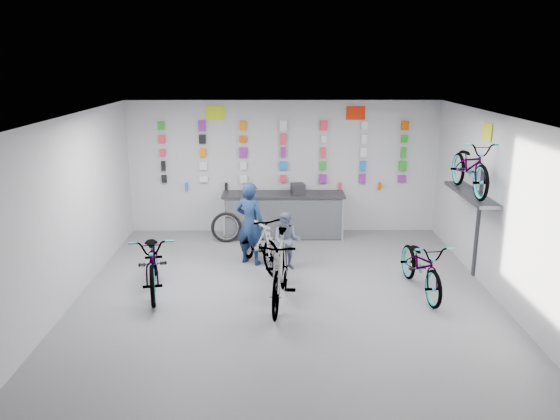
{
  "coord_description": "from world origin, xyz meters",
  "views": [
    {
      "loc": [
        -0.15,
        -8.19,
        3.84
      ],
      "look_at": [
        -0.09,
        1.4,
        1.21
      ],
      "focal_mm": 35.0,
      "sensor_mm": 36.0,
      "label": 1
    }
  ],
  "objects_px": {
    "bike_center": "(280,269)",
    "clerk": "(250,223)",
    "bike_left": "(153,261)",
    "counter": "(283,216)",
    "bike_right": "(422,265)",
    "customer": "(287,241)",
    "bike_service": "(258,240)"
  },
  "relations": [
    {
      "from": "counter",
      "to": "bike_service",
      "type": "distance_m",
      "value": 1.96
    },
    {
      "from": "bike_left",
      "to": "bike_center",
      "type": "relative_size",
      "value": 1.04
    },
    {
      "from": "bike_service",
      "to": "bike_left",
      "type": "bearing_deg",
      "value": -176.18
    },
    {
      "from": "bike_left",
      "to": "bike_service",
      "type": "bearing_deg",
      "value": 18.96
    },
    {
      "from": "bike_left",
      "to": "bike_center",
      "type": "height_order",
      "value": "bike_center"
    },
    {
      "from": "bike_center",
      "to": "bike_right",
      "type": "xyz_separation_m",
      "value": [
        2.41,
        0.44,
        -0.11
      ]
    },
    {
      "from": "clerk",
      "to": "customer",
      "type": "relative_size",
      "value": 1.46
    },
    {
      "from": "bike_left",
      "to": "clerk",
      "type": "relative_size",
      "value": 1.26
    },
    {
      "from": "bike_right",
      "to": "bike_service",
      "type": "bearing_deg",
      "value": 151.56
    },
    {
      "from": "bike_left",
      "to": "clerk",
      "type": "bearing_deg",
      "value": 26.71
    },
    {
      "from": "bike_center",
      "to": "clerk",
      "type": "relative_size",
      "value": 1.21
    },
    {
      "from": "bike_center",
      "to": "clerk",
      "type": "xyz_separation_m",
      "value": [
        -0.56,
        1.84,
        0.22
      ]
    },
    {
      "from": "counter",
      "to": "bike_right",
      "type": "bearing_deg",
      "value": -53.04
    },
    {
      "from": "bike_center",
      "to": "bike_right",
      "type": "relative_size",
      "value": 1.07
    },
    {
      "from": "clerk",
      "to": "customer",
      "type": "bearing_deg",
      "value": -174.54
    },
    {
      "from": "bike_service",
      "to": "customer",
      "type": "height_order",
      "value": "customer"
    },
    {
      "from": "counter",
      "to": "clerk",
      "type": "xyz_separation_m",
      "value": [
        -0.66,
        -1.67,
        0.32
      ]
    },
    {
      "from": "counter",
      "to": "bike_right",
      "type": "xyz_separation_m",
      "value": [
        2.31,
        -3.07,
        -0.0
      ]
    },
    {
      "from": "bike_right",
      "to": "customer",
      "type": "relative_size",
      "value": 1.67
    },
    {
      "from": "counter",
      "to": "bike_right",
      "type": "distance_m",
      "value": 3.84
    },
    {
      "from": "bike_center",
      "to": "bike_service",
      "type": "relative_size",
      "value": 1.08
    },
    {
      "from": "bike_service",
      "to": "clerk",
      "type": "height_order",
      "value": "clerk"
    },
    {
      "from": "counter",
      "to": "bike_service",
      "type": "xyz_separation_m",
      "value": [
        -0.5,
        -1.9,
        0.06
      ]
    },
    {
      "from": "counter",
      "to": "customer",
      "type": "distance_m",
      "value": 1.97
    },
    {
      "from": "bike_right",
      "to": "clerk",
      "type": "relative_size",
      "value": 1.14
    },
    {
      "from": "bike_left",
      "to": "counter",
      "type": "bearing_deg",
      "value": 40.61
    },
    {
      "from": "counter",
      "to": "clerk",
      "type": "height_order",
      "value": "clerk"
    },
    {
      "from": "clerk",
      "to": "bike_right",
      "type": "bearing_deg",
      "value": -176.77
    },
    {
      "from": "bike_left",
      "to": "bike_service",
      "type": "height_order",
      "value": "bike_service"
    },
    {
      "from": "bike_right",
      "to": "bike_center",
      "type": "bearing_deg",
      "value": -175.29
    },
    {
      "from": "bike_left",
      "to": "bike_service",
      "type": "relative_size",
      "value": 1.12
    },
    {
      "from": "bike_left",
      "to": "customer",
      "type": "relative_size",
      "value": 1.84
    }
  ]
}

